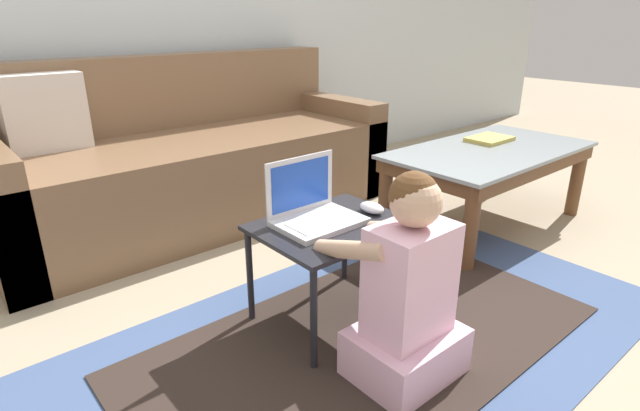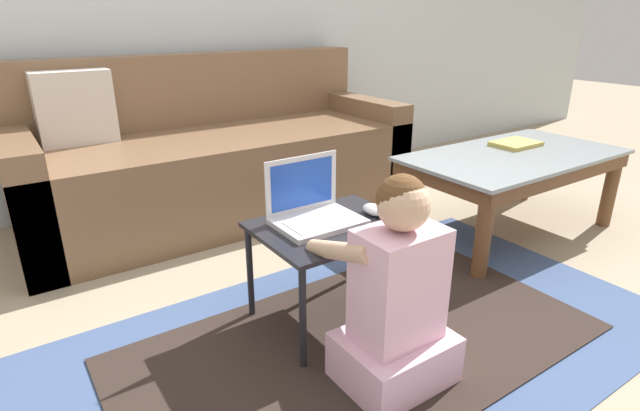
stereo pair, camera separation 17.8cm
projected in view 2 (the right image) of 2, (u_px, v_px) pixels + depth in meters
The scene contains 9 objects.
ground_plane at pixel (329, 325), 1.87m from camera, with size 16.00×16.00×0.00m, color gray.
area_rug at pixel (362, 343), 1.76m from camera, with size 2.30×1.25×0.01m.
couch at pixel (217, 160), 2.86m from camera, with size 2.13×0.84×0.88m.
coffee_table at pixel (513, 166), 2.55m from camera, with size 1.16×0.62×0.43m.
laptop_desk at pixel (331, 237), 1.79m from camera, with size 0.53×0.42×0.39m.
laptop at pixel (314, 213), 1.77m from camera, with size 0.30×0.22×0.23m.
computer_mouse at pixel (374, 210), 1.85m from camera, with size 0.07×0.11×0.04m.
person_seated at pixel (396, 300), 1.49m from camera, with size 0.34×0.42×0.68m.
book_on_table at pixel (516, 144), 2.67m from camera, with size 0.25×0.18×0.02m.
Camera 2 is at (-0.92, -1.29, 1.09)m, focal length 28.00 mm.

